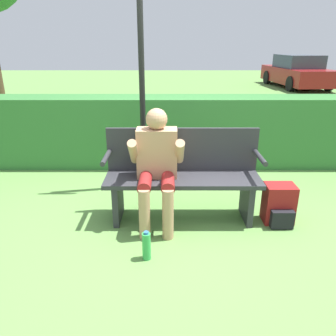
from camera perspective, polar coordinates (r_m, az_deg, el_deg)
name	(u,v)px	position (r m, az deg, el deg)	size (l,w,h in m)	color
ground_plane	(182,218)	(3.63, 2.39, -8.70)	(40.00, 40.00, 0.00)	#5B8942
hedge_back	(178,131)	(5.04, 1.69, 6.38)	(12.00, 0.58, 1.05)	#337033
park_bench	(182,175)	(3.48, 2.47, -1.14)	(1.62, 0.46, 0.96)	#2D2D33
person_seated	(156,162)	(3.29, -2.04, 1.09)	(0.55, 0.59, 1.20)	tan
backpack	(279,205)	(3.66, 18.70, -6.11)	(0.31, 0.31, 0.42)	maroon
water_bottle	(146,246)	(2.96, -3.83, -13.39)	(0.08, 0.08, 0.27)	green
signpost	(141,64)	(4.03, -4.74, 17.67)	(0.40, 0.09, 2.80)	black
parked_car	(296,72)	(15.37, 21.45, 15.29)	(1.99, 4.14, 1.31)	maroon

